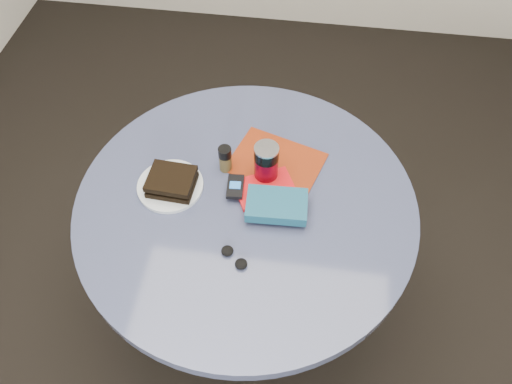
# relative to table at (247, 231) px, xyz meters

# --- Properties ---
(ground) EXTENTS (4.00, 4.00, 0.00)m
(ground) POSITION_rel_table_xyz_m (0.00, 0.00, -0.59)
(ground) COLOR black
(ground) RESTS_ON ground
(table) EXTENTS (1.00, 1.00, 0.75)m
(table) POSITION_rel_table_xyz_m (0.00, 0.00, 0.00)
(table) COLOR black
(table) RESTS_ON ground
(plate) EXTENTS (0.22, 0.22, 0.01)m
(plate) POSITION_rel_table_xyz_m (-0.23, 0.02, 0.17)
(plate) COLOR silver
(plate) RESTS_ON table
(sandwich) EXTENTS (0.14, 0.12, 0.05)m
(sandwich) POSITION_rel_table_xyz_m (-0.22, 0.01, 0.20)
(sandwich) COLOR black
(sandwich) RESTS_ON plate
(soda_can) EXTENTS (0.10, 0.10, 0.14)m
(soda_can) POSITION_rel_table_xyz_m (0.05, 0.09, 0.23)
(soda_can) COLOR #640519
(soda_can) RESTS_ON table
(pepper_grinder) EXTENTS (0.05, 0.05, 0.09)m
(pepper_grinder) POSITION_rel_table_xyz_m (-0.08, 0.11, 0.21)
(pepper_grinder) COLOR #4B3F20
(pepper_grinder) RESTS_ON table
(magazine) EXTENTS (0.32, 0.28, 0.00)m
(magazine) POSITION_rel_table_xyz_m (0.07, 0.16, 0.17)
(magazine) COLOR maroon
(magazine) RESTS_ON table
(red_book) EXTENTS (0.20, 0.18, 0.01)m
(red_book) POSITION_rel_table_xyz_m (0.05, 0.04, 0.18)
(red_book) COLOR red
(red_book) RESTS_ON magazine
(novel) EXTENTS (0.18, 0.12, 0.03)m
(novel) POSITION_rel_table_xyz_m (0.09, -0.03, 0.20)
(novel) COLOR navy
(novel) RESTS_ON red_book
(mp3_player) EXTENTS (0.05, 0.09, 0.02)m
(mp3_player) POSITION_rel_table_xyz_m (-0.04, 0.03, 0.19)
(mp3_player) COLOR black
(mp3_player) RESTS_ON red_book
(headphones) EXTENTS (0.09, 0.08, 0.02)m
(headphones) POSITION_rel_table_xyz_m (-0.00, -0.19, 0.17)
(headphones) COLOR black
(headphones) RESTS_ON table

